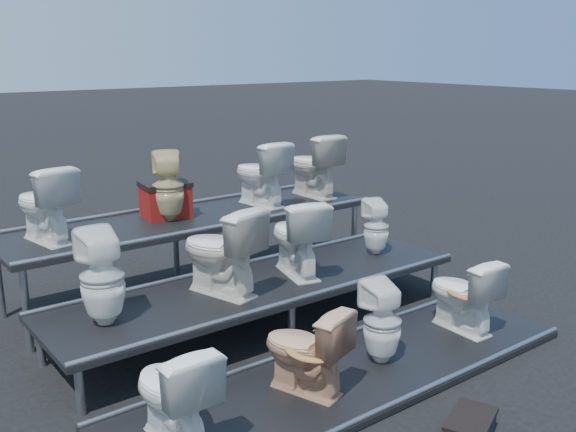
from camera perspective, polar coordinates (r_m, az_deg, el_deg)
ground at (r=6.43m, az=-2.33°, el=-9.79°), size 80.00×80.00×0.00m
tier_front at (r=5.51m, az=5.67°, el=-13.90°), size 4.20×1.20×0.06m
tier_mid at (r=6.34m, az=-2.35°, el=-7.90°), size 4.20×1.20×0.46m
tier_back at (r=7.31m, az=-8.21°, el=-3.28°), size 4.20×1.20×0.86m
toilet_0 at (r=4.49m, az=-10.17°, el=-15.21°), size 0.42×0.73×0.74m
toilet_1 at (r=5.04m, az=1.53°, el=-11.75°), size 0.60×0.78×0.71m
toilet_2 at (r=5.55m, az=8.37°, el=-9.29°), size 0.37×0.38×0.72m
toilet_3 at (r=6.31m, az=15.26°, el=-6.67°), size 0.43×0.73×0.72m
toilet_4 at (r=5.43m, az=-16.18°, el=-5.24°), size 0.38×0.39×0.80m
toilet_5 at (r=5.89m, az=-6.02°, el=-3.07°), size 0.67×0.91×0.83m
toilet_6 at (r=6.37m, az=0.77°, el=-1.83°), size 0.62×0.85×0.78m
toilet_7 at (r=7.11m, az=7.85°, el=-0.96°), size 0.35×0.36×0.61m
toilet_8 at (r=6.52m, az=-20.87°, el=1.02°), size 0.53×0.79×0.74m
toilet_9 at (r=6.97m, az=-10.60°, el=2.61°), size 0.44×0.45×0.75m
toilet_10 at (r=7.57m, az=-2.49°, el=3.82°), size 0.49×0.78×0.77m
toilet_11 at (r=8.05m, az=2.26°, el=4.55°), size 0.45×0.78×0.79m
red_crate at (r=7.16m, az=-10.81°, el=1.24°), size 0.52×0.44×0.35m
step_stool at (r=4.87m, az=15.89°, el=-17.87°), size 0.50×0.41×0.16m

